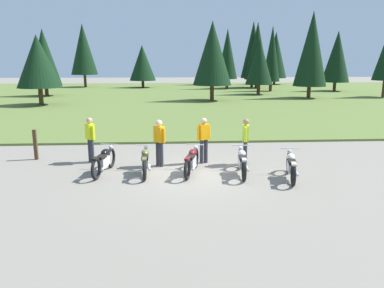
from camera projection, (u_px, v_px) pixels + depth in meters
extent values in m
plane|color=gray|center=(193.00, 174.00, 12.55)|extent=(140.00, 140.00, 0.00)
cube|color=#5B7033|center=(176.00, 96.00, 38.59)|extent=(80.00, 44.00, 0.10)
cylinder|color=#47331E|center=(274.00, 81.00, 56.63)|extent=(0.36, 0.36, 1.06)
cone|color=black|center=(275.00, 55.00, 55.79)|extent=(3.49, 3.49, 6.63)
cylinder|color=#47331E|center=(252.00, 83.00, 50.26)|extent=(0.36, 0.36, 1.35)
cone|color=black|center=(253.00, 50.00, 49.33)|extent=(3.00, 3.00, 7.23)
cylinder|color=#47331E|center=(47.00, 91.00, 38.49)|extent=(0.36, 0.36, 1.18)
cone|color=black|center=(44.00, 57.00, 37.76)|extent=(3.17, 3.17, 5.55)
cylinder|color=#47331E|center=(41.00, 97.00, 30.72)|extent=(0.36, 0.36, 1.52)
cone|color=black|center=(38.00, 61.00, 30.10)|extent=(3.50, 3.50, 4.14)
cylinder|color=#47331E|center=(85.00, 81.00, 50.95)|extent=(0.36, 0.36, 1.76)
cone|color=black|center=(83.00, 49.00, 50.04)|extent=(3.48, 3.48, 6.59)
cylinder|color=#47331E|center=(334.00, 87.00, 44.54)|extent=(0.36, 0.36, 1.15)
cone|color=black|center=(337.00, 57.00, 43.78)|extent=(3.13, 3.13, 5.83)
cylinder|color=#47331E|center=(384.00, 89.00, 37.21)|extent=(0.36, 0.36, 1.75)
cylinder|color=#47331E|center=(270.00, 87.00, 44.44)|extent=(0.36, 0.36, 1.23)
cone|color=black|center=(272.00, 54.00, 43.62)|extent=(2.02, 2.02, 6.31)
cylinder|color=#47331E|center=(227.00, 84.00, 47.94)|extent=(0.36, 0.36, 1.35)
cone|color=black|center=(227.00, 54.00, 47.12)|extent=(2.52, 2.52, 6.12)
cylinder|color=#47331E|center=(309.00, 93.00, 36.38)|extent=(0.36, 0.36, 1.25)
cone|color=black|center=(312.00, 49.00, 35.49)|extent=(3.10, 3.10, 6.88)
cylinder|color=#47331E|center=(143.00, 84.00, 50.11)|extent=(0.36, 0.36, 1.03)
cone|color=black|center=(142.00, 63.00, 49.50)|extent=(3.44, 3.44, 4.55)
cylinder|color=#47331E|center=(258.00, 90.00, 40.13)|extent=(0.36, 0.36, 1.17)
cone|color=black|center=(259.00, 62.00, 39.49)|extent=(2.84, 2.84, 4.67)
cylinder|color=#47331E|center=(212.00, 93.00, 34.09)|extent=(0.36, 0.36, 1.49)
cone|color=black|center=(212.00, 53.00, 33.32)|extent=(3.45, 3.45, 5.54)
cylinder|color=#47331E|center=(212.00, 80.00, 55.71)|extent=(0.36, 0.36, 1.59)
cone|color=black|center=(212.00, 56.00, 54.96)|extent=(3.17, 3.17, 5.27)
cylinder|color=#47331E|center=(256.00, 84.00, 49.21)|extent=(0.36, 0.36, 1.23)
cone|color=black|center=(257.00, 51.00, 48.30)|extent=(3.12, 3.12, 7.16)
torus|color=black|center=(111.00, 158.00, 13.28)|extent=(0.23, 0.71, 0.70)
torus|color=black|center=(96.00, 169.00, 11.93)|extent=(0.23, 0.71, 0.70)
cube|color=silver|center=(104.00, 162.00, 12.59)|extent=(0.32, 0.67, 0.28)
ellipsoid|color=black|center=(105.00, 152.00, 12.71)|extent=(0.35, 0.52, 0.22)
cube|color=black|center=(101.00, 157.00, 12.33)|extent=(0.31, 0.51, 0.10)
cube|color=black|center=(95.00, 159.00, 11.85)|extent=(0.20, 0.34, 0.06)
cylinder|color=silver|center=(109.00, 144.00, 13.07)|extent=(0.61, 0.15, 0.03)
sphere|color=silver|center=(111.00, 147.00, 13.22)|extent=(0.14, 0.14, 0.14)
cylinder|color=silver|center=(105.00, 167.00, 12.31)|extent=(0.17, 0.55, 0.07)
torus|color=black|center=(146.00, 158.00, 13.22)|extent=(0.12, 0.70, 0.70)
torus|color=black|center=(145.00, 170.00, 11.86)|extent=(0.12, 0.70, 0.70)
cube|color=silver|center=(145.00, 162.00, 12.53)|extent=(0.22, 0.64, 0.28)
ellipsoid|color=brown|center=(145.00, 153.00, 12.64)|extent=(0.27, 0.49, 0.22)
cube|color=black|center=(145.00, 157.00, 12.27)|extent=(0.23, 0.49, 0.10)
cube|color=brown|center=(144.00, 159.00, 11.78)|extent=(0.15, 0.32, 0.06)
cylinder|color=silver|center=(146.00, 145.00, 13.01)|extent=(0.62, 0.05, 0.03)
sphere|color=silver|center=(146.00, 148.00, 13.16)|extent=(0.14, 0.14, 0.14)
cylinder|color=silver|center=(149.00, 168.00, 12.27)|extent=(0.08, 0.55, 0.07)
torus|color=black|center=(196.00, 158.00, 13.25)|extent=(0.28, 0.70, 0.70)
torus|color=black|center=(187.00, 169.00, 11.91)|extent=(0.28, 0.70, 0.70)
cube|color=silver|center=(192.00, 162.00, 12.57)|extent=(0.36, 0.67, 0.28)
ellipsoid|color=maroon|center=(193.00, 152.00, 12.68)|extent=(0.37, 0.53, 0.22)
cube|color=black|center=(190.00, 157.00, 12.31)|extent=(0.34, 0.52, 0.10)
cube|color=maroon|center=(187.00, 159.00, 11.84)|extent=(0.22, 0.35, 0.06)
cylinder|color=silver|center=(195.00, 144.00, 13.05)|extent=(0.61, 0.19, 0.03)
sphere|color=silver|center=(196.00, 147.00, 13.19)|extent=(0.14, 0.14, 0.14)
cylinder|color=silver|center=(194.00, 167.00, 12.28)|extent=(0.21, 0.55, 0.07)
torus|color=black|center=(240.00, 159.00, 13.13)|extent=(0.17, 0.71, 0.70)
torus|color=black|center=(244.00, 170.00, 11.77)|extent=(0.17, 0.71, 0.70)
cube|color=silver|center=(242.00, 163.00, 12.44)|extent=(0.26, 0.66, 0.28)
ellipsoid|color=#B7B7BC|center=(242.00, 153.00, 12.55)|extent=(0.31, 0.50, 0.22)
cube|color=black|center=(243.00, 158.00, 12.18)|extent=(0.27, 0.50, 0.10)
cube|color=#B7B7BC|center=(244.00, 160.00, 11.69)|extent=(0.17, 0.33, 0.06)
cylinder|color=silver|center=(241.00, 145.00, 12.92)|extent=(0.62, 0.09, 0.03)
sphere|color=silver|center=(240.00, 148.00, 13.07)|extent=(0.14, 0.14, 0.14)
cylinder|color=silver|center=(247.00, 168.00, 12.16)|extent=(0.12, 0.55, 0.07)
torus|color=black|center=(289.00, 163.00, 12.67)|extent=(0.24, 0.71, 0.70)
torus|color=black|center=(293.00, 175.00, 11.32)|extent=(0.24, 0.71, 0.70)
cube|color=silver|center=(291.00, 167.00, 11.98)|extent=(0.33, 0.67, 0.28)
ellipsoid|color=beige|center=(291.00, 157.00, 12.10)|extent=(0.35, 0.52, 0.22)
cube|color=black|center=(292.00, 162.00, 11.72)|extent=(0.32, 0.52, 0.10)
cube|color=beige|center=(294.00, 164.00, 11.24)|extent=(0.20, 0.34, 0.06)
cylinder|color=silver|center=(290.00, 148.00, 12.46)|extent=(0.61, 0.16, 0.03)
sphere|color=silver|center=(289.00, 151.00, 12.61)|extent=(0.14, 0.14, 0.14)
cylinder|color=silver|center=(296.00, 173.00, 11.70)|extent=(0.18, 0.55, 0.07)
cylinder|color=#2D2D38|center=(161.00, 154.00, 13.38)|extent=(0.14, 0.14, 0.88)
cylinder|color=#2D2D38|center=(158.00, 154.00, 13.50)|extent=(0.14, 0.14, 0.88)
cube|color=orange|center=(159.00, 134.00, 13.29)|extent=(0.41, 0.41, 0.56)
sphere|color=beige|center=(159.00, 123.00, 13.20)|extent=(0.22, 0.22, 0.22)
cylinder|color=orange|center=(164.00, 136.00, 13.14)|extent=(0.09, 0.09, 0.52)
cylinder|color=orange|center=(155.00, 134.00, 13.44)|extent=(0.09, 0.09, 0.52)
cylinder|color=#2D2D38|center=(206.00, 151.00, 13.90)|extent=(0.14, 0.14, 0.88)
cylinder|color=#2D2D38|center=(202.00, 152.00, 13.81)|extent=(0.14, 0.14, 0.88)
cube|color=orange|center=(204.00, 132.00, 13.70)|extent=(0.42, 0.36, 0.56)
sphere|color=tan|center=(204.00, 121.00, 13.61)|extent=(0.22, 0.22, 0.22)
cylinder|color=orange|center=(209.00, 132.00, 13.81)|extent=(0.09, 0.09, 0.52)
cylinder|color=orange|center=(198.00, 133.00, 13.59)|extent=(0.09, 0.09, 0.52)
cylinder|color=#2D2D38|center=(245.00, 152.00, 13.75)|extent=(0.14, 0.14, 0.88)
cylinder|color=#2D2D38|center=(245.00, 153.00, 13.58)|extent=(0.14, 0.14, 0.88)
cube|color=#C6E52D|center=(246.00, 133.00, 13.51)|extent=(0.29, 0.40, 0.56)
sphere|color=#9E7051|center=(246.00, 122.00, 13.42)|extent=(0.22, 0.22, 0.22)
cylinder|color=#C6E52D|center=(246.00, 132.00, 13.73)|extent=(0.09, 0.09, 0.52)
cylinder|color=#C6E52D|center=(246.00, 135.00, 13.29)|extent=(0.09, 0.09, 0.52)
cylinder|color=#2D2D38|center=(90.00, 150.00, 14.02)|extent=(0.14, 0.14, 0.88)
cylinder|color=#2D2D38|center=(92.00, 151.00, 13.88)|extent=(0.14, 0.14, 0.88)
cube|color=#D8EA19|center=(90.00, 131.00, 13.79)|extent=(0.39, 0.42, 0.56)
sphere|color=tan|center=(89.00, 121.00, 13.71)|extent=(0.22, 0.22, 0.22)
cylinder|color=#D8EA19|center=(87.00, 131.00, 13.97)|extent=(0.09, 0.09, 0.52)
cylinder|color=#D8EA19|center=(93.00, 133.00, 13.63)|extent=(0.09, 0.09, 0.52)
cube|color=#47331E|center=(35.00, 145.00, 14.32)|extent=(0.12, 0.12, 1.15)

